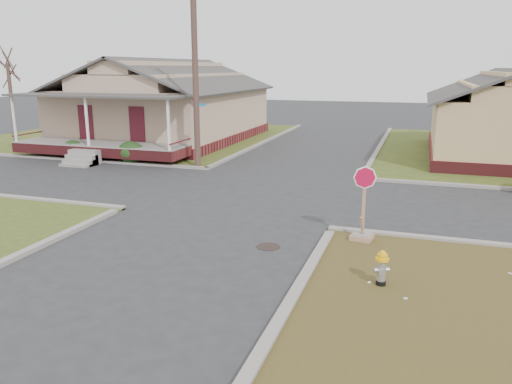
% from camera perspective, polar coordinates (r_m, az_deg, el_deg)
% --- Properties ---
extents(ground, '(120.00, 120.00, 0.00)m').
position_cam_1_polar(ground, '(14.67, -6.28, -4.67)').
color(ground, '#2B2B2D').
rests_on(ground, ground).
extents(verge_far_left, '(19.00, 19.00, 0.05)m').
position_cam_1_polar(verge_far_left, '(36.25, -13.31, 6.28)').
color(verge_far_left, '#364A1A').
rests_on(verge_far_left, ground).
extents(curbs, '(80.00, 40.00, 0.12)m').
position_cam_1_polar(curbs, '(19.14, -0.09, -0.13)').
color(curbs, gray).
rests_on(curbs, ground).
extents(manhole, '(0.64, 0.64, 0.01)m').
position_cam_1_polar(manhole, '(13.49, 1.42, -6.26)').
color(manhole, black).
rests_on(manhole, ground).
extents(corner_house, '(10.10, 15.50, 5.30)m').
position_cam_1_polar(corner_house, '(33.40, -10.26, 9.69)').
color(corner_house, maroon).
rests_on(corner_house, ground).
extents(side_house_yellow, '(7.60, 11.60, 4.70)m').
position_cam_1_polar(side_house_yellow, '(29.51, 26.55, 7.73)').
color(side_house_yellow, maroon).
rests_on(side_house_yellow, ground).
extents(utility_pole, '(1.80, 0.28, 9.00)m').
position_cam_1_polar(utility_pole, '(23.75, -6.97, 13.88)').
color(utility_pole, '#473029').
rests_on(utility_pole, ground).
extents(tree_far_left, '(0.22, 0.22, 4.90)m').
position_cam_1_polar(tree_far_left, '(34.34, -26.11, 8.99)').
color(tree_far_left, '#473029').
rests_on(tree_far_left, verge_far_left).
extents(fire_hydrant, '(0.30, 0.30, 0.80)m').
position_cam_1_polar(fire_hydrant, '(11.31, 14.18, -8.20)').
color(fire_hydrant, black).
rests_on(fire_hydrant, ground).
extents(stop_sign, '(0.59, 0.58, 2.08)m').
position_cam_1_polar(stop_sign, '(14.08, 12.09, -3.58)').
color(stop_sign, '#A47659').
rests_on(stop_sign, ground).
extents(hedge_left, '(1.30, 1.06, 0.99)m').
position_cam_1_polar(hedge_left, '(27.98, -20.14, 4.68)').
color(hedge_left, '#153412').
rests_on(hedge_left, verge_far_left).
extents(hedge_right, '(1.42, 1.16, 1.08)m').
position_cam_1_polar(hedge_right, '(25.74, -14.11, 4.47)').
color(hedge_right, '#153412').
rests_on(hedge_right, verge_far_left).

